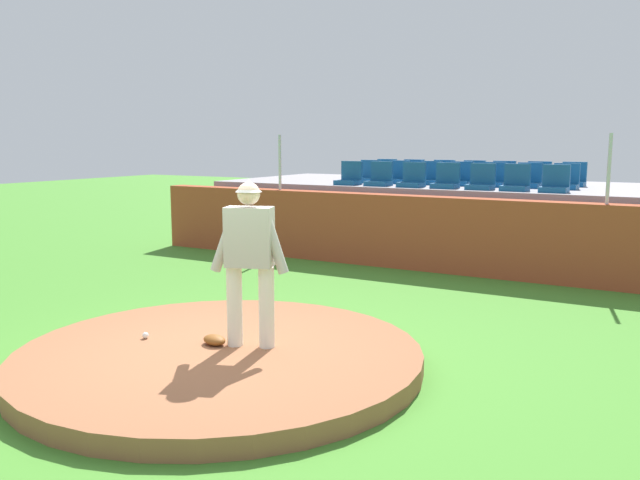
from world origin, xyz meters
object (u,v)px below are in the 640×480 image
at_px(stadium_chair_15, 412,174).
at_px(stadium_chair_20, 573,179).
at_px(stadium_chair_5, 516,182).
at_px(stadium_chair_4, 481,181).
at_px(stadium_chair_7, 369,175).
at_px(stadium_chair_18, 503,177).
at_px(stadium_chair_10, 460,178).
at_px(stadium_chair_1, 380,178).
at_px(stadium_chair_17, 473,176).
at_px(pitcher, 250,251).
at_px(fielding_glove, 214,340).
at_px(stadium_chair_19, 538,178).
at_px(stadium_chair_8, 398,176).
at_px(stadium_chair_12, 529,180).
at_px(stadium_chair_9, 429,177).
at_px(stadium_chair_6, 555,184).
at_px(stadium_chair_2, 412,179).
at_px(stadium_chair_14, 385,174).
at_px(stadium_chair_16, 443,175).
at_px(stadium_chair_13, 565,181).
at_px(stadium_chair_0, 350,177).
at_px(stadium_chair_11, 493,179).
at_px(stadium_chair_3, 446,180).

height_order(stadium_chair_15, stadium_chair_20, same).
bearing_deg(stadium_chair_5, stadium_chair_20, -112.23).
height_order(stadium_chair_4, stadium_chair_7, same).
relative_size(stadium_chair_4, stadium_chair_18, 1.00).
distance_m(stadium_chair_10, stadium_chair_15, 1.70).
bearing_deg(stadium_chair_7, stadium_chair_5, 165.55).
xyz_separation_m(stadium_chair_7, stadium_chair_15, (0.70, 0.88, 0.00)).
bearing_deg(stadium_chair_1, stadium_chair_17, -128.78).
distance_m(pitcher, stadium_chair_15, 8.89).
height_order(fielding_glove, stadium_chair_19, stadium_chair_19).
xyz_separation_m(stadium_chair_8, stadium_chair_15, (-0.01, 0.89, 0.00)).
bearing_deg(stadium_chair_5, stadium_chair_18, -68.38).
distance_m(stadium_chair_7, stadium_chair_12, 3.53).
distance_m(stadium_chair_5, stadium_chair_9, 2.23).
bearing_deg(stadium_chair_4, stadium_chair_6, 179.57).
relative_size(stadium_chair_2, stadium_chair_18, 1.00).
height_order(stadium_chair_4, stadium_chair_14, same).
bearing_deg(stadium_chair_15, stadium_chair_14, -0.18).
bearing_deg(stadium_chair_16, stadium_chair_12, 157.17).
height_order(fielding_glove, stadium_chair_8, stadium_chair_8).
height_order(stadium_chair_4, stadium_chair_13, same).
height_order(stadium_chair_16, stadium_chair_18, same).
distance_m(stadium_chair_0, stadium_chair_16, 2.33).
bearing_deg(stadium_chair_18, stadium_chair_11, 92.23).
relative_size(fielding_glove, stadium_chair_7, 0.60).
bearing_deg(stadium_chair_12, fielding_glove, 79.12).
relative_size(stadium_chair_5, stadium_chair_12, 1.00).
bearing_deg(stadium_chair_4, stadium_chair_7, -17.81).
distance_m(fielding_glove, stadium_chair_13, 8.42).
bearing_deg(stadium_chair_12, stadium_chair_11, 2.67).
xyz_separation_m(stadium_chair_9, stadium_chair_19, (2.09, 0.89, 0.00)).
distance_m(stadium_chair_4, stadium_chair_12, 1.15).
relative_size(stadium_chair_3, stadium_chair_14, 1.00).
height_order(stadium_chair_1, stadium_chair_7, same).
relative_size(stadium_chair_3, stadium_chair_11, 1.00).
xyz_separation_m(stadium_chair_11, stadium_chair_15, (-2.14, 0.91, 0.00)).
xyz_separation_m(stadium_chair_0, stadium_chair_10, (2.14, 0.92, 0.00)).
bearing_deg(stadium_chair_20, stadium_chair_15, 0.40).
bearing_deg(stadium_chair_19, stadium_chair_20, -177.99).
xyz_separation_m(pitcher, stadium_chair_2, (-0.93, 6.90, 0.39)).
bearing_deg(stadium_chair_0, stadium_chair_18, -147.33).
xyz_separation_m(stadium_chair_3, stadium_chair_17, (-0.01, 1.80, 0.00)).
xyz_separation_m(stadium_chair_15, stadium_chair_20, (3.54, 0.02, 0.00)).
xyz_separation_m(stadium_chair_2, stadium_chair_10, (0.70, 0.92, 0.00)).
height_order(stadium_chair_8, stadium_chair_13, same).
xyz_separation_m(stadium_chair_1, stadium_chair_19, (2.84, 1.80, 0.00)).
height_order(stadium_chair_10, stadium_chair_19, same).
relative_size(stadium_chair_6, stadium_chair_19, 1.00).
height_order(stadium_chair_2, stadium_chair_18, same).
distance_m(stadium_chair_2, stadium_chair_4, 1.41).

